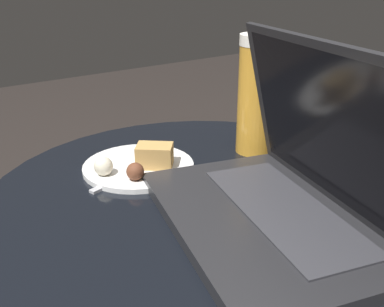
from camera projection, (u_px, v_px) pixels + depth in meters
table at (206, 260)px, 0.78m from camera, size 0.71×0.71×0.51m
laptop at (283, 189)px, 0.62m from camera, size 0.43×0.34×0.26m
beer_glass at (257, 95)px, 0.84m from camera, size 0.07×0.07×0.23m
snack_plate at (140, 164)px, 0.80m from camera, size 0.20×0.20×0.05m
fork at (134, 173)px, 0.79m from camera, size 0.06×0.16×0.00m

